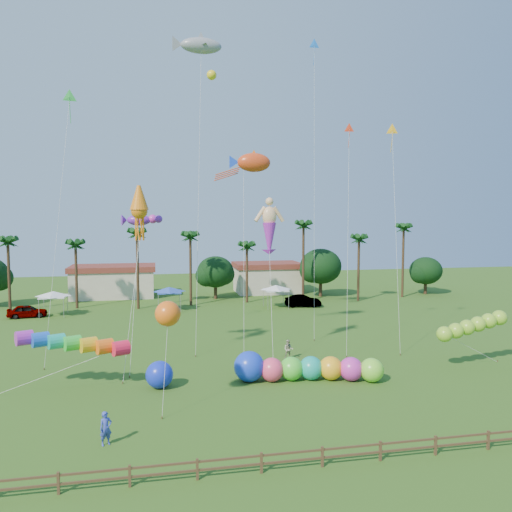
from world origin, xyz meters
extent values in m
plane|color=#285116|center=(0.00, 0.00, 0.00)|extent=(160.00, 160.00, 0.00)
cylinder|color=#3A2819|center=(-26.00, 40.00, 4.50)|extent=(0.36, 0.36, 9.00)
cylinder|color=#3A2819|center=(-18.00, 41.00, 4.25)|extent=(0.36, 0.36, 8.50)
cylinder|color=#3A2819|center=(-10.00, 39.00, 5.00)|extent=(0.36, 0.36, 10.00)
cylinder|color=#3A2819|center=(-3.00, 40.00, 4.75)|extent=(0.36, 0.36, 9.50)
cylinder|color=#3A2819|center=(5.00, 41.00, 4.00)|extent=(0.36, 0.36, 8.00)
cylinder|color=#3A2819|center=(13.00, 40.00, 5.50)|extent=(0.36, 0.36, 11.00)
cylinder|color=#3A2819|center=(21.00, 39.00, 4.50)|extent=(0.36, 0.36, 9.00)
cylinder|color=#3A2819|center=(29.00, 41.00, 5.25)|extent=(0.36, 0.36, 10.50)
sphere|color=#113814|center=(1.00, 45.00, 4.03)|extent=(5.46, 5.46, 5.46)
sphere|color=#113814|center=(17.00, 44.00, 4.65)|extent=(6.30, 6.30, 6.30)
sphere|color=#113814|center=(34.00, 43.00, 3.72)|extent=(5.04, 5.04, 5.04)
cube|color=beige|center=(-14.00, 50.00, 2.00)|extent=(12.00, 7.00, 4.00)
cube|color=beige|center=(10.00, 50.00, 2.00)|extent=(10.00, 7.00, 4.00)
pyramid|color=white|center=(-20.00, 36.00, 2.75)|extent=(3.00, 3.00, 0.60)
pyramid|color=blue|center=(-6.00, 37.00, 2.75)|extent=(3.00, 3.00, 0.60)
pyramid|color=white|center=(8.00, 36.00, 2.75)|extent=(3.00, 3.00, 0.60)
cube|color=brown|center=(-12.00, -6.00, 0.50)|extent=(0.12, 0.12, 1.00)
cube|color=brown|center=(-9.00, -6.00, 0.50)|extent=(0.12, 0.12, 1.00)
cube|color=brown|center=(-6.00, -6.00, 0.50)|extent=(0.12, 0.12, 1.00)
cube|color=brown|center=(-3.00, -6.00, 0.50)|extent=(0.12, 0.12, 1.00)
cube|color=brown|center=(0.00, -6.00, 0.50)|extent=(0.12, 0.12, 1.00)
cube|color=brown|center=(3.00, -6.00, 0.50)|extent=(0.12, 0.12, 1.00)
cube|color=brown|center=(6.00, -6.00, 0.50)|extent=(0.12, 0.12, 1.00)
cube|color=brown|center=(9.00, -6.00, 0.50)|extent=(0.12, 0.12, 1.00)
cube|color=brown|center=(0.00, -6.00, 0.85)|extent=(36.00, 0.08, 0.10)
cube|color=brown|center=(0.00, -6.00, 0.45)|extent=(36.00, 0.08, 0.10)
imported|color=#4C4C54|center=(-22.93, 35.64, 0.77)|extent=(4.71, 2.39, 1.54)
imported|color=#4C4C54|center=(11.75, 35.93, 0.80)|extent=(5.09, 2.55, 1.60)
imported|color=#3545B9|center=(-10.43, -1.50, 0.90)|extent=(0.78, 0.67, 1.80)
imported|color=#9F9F85|center=(3.24, 12.10, 0.83)|extent=(0.99, 0.89, 1.66)
sphere|color=#FF436E|center=(0.52, 6.75, 0.88)|extent=(1.75, 1.75, 1.75)
sphere|color=#4AD832|center=(2.00, 6.71, 0.88)|extent=(1.75, 1.75, 1.75)
sphere|color=#17A796|center=(3.46, 6.56, 0.88)|extent=(1.75, 1.75, 1.75)
sphere|color=#FFAD1A|center=(4.88, 6.23, 0.88)|extent=(1.75, 1.75, 1.75)
sphere|color=#D532B4|center=(6.27, 5.74, 0.88)|extent=(1.75, 1.75, 1.75)
sphere|color=#7DE733|center=(7.66, 5.20, 0.88)|extent=(1.75, 1.75, 1.75)
sphere|color=blue|center=(-1.11, 7.07, 1.12)|extent=(2.63, 2.63, 2.24)
sphere|color=#182ED8|center=(-7.57, 6.93, 0.96)|extent=(1.92, 1.92, 1.92)
cylinder|color=#F01A41|center=(-12.11, 7.20, 2.93)|extent=(7.66, 3.01, 1.04)
cylinder|color=silver|center=(-14.39, 7.39, 1.46)|extent=(8.41, 0.41, 2.95)
ellipsoid|color=#8CCA2C|center=(14.50, 6.82, 2.85)|extent=(6.74, 2.90, 1.45)
cylinder|color=silver|center=(17.29, 7.31, 1.42)|extent=(5.61, 1.00, 2.87)
cylinder|color=brown|center=(20.09, 7.80, 0.08)|extent=(0.08, 0.08, 0.16)
sphere|color=orange|center=(-7.03, 2.52, 6.12)|extent=(1.80, 1.80, 1.57)
cylinder|color=silver|center=(-7.26, 1.95, 3.06)|extent=(0.49, 1.18, 6.13)
cylinder|color=brown|center=(-7.49, 1.37, 0.08)|extent=(0.08, 0.08, 0.16)
cylinder|color=silver|center=(1.49, 11.04, 5.47)|extent=(0.82, 4.98, 10.95)
cylinder|color=brown|center=(1.09, 8.56, 0.08)|extent=(0.08, 0.08, 0.16)
ellipsoid|color=red|center=(1.52, 18.45, 17.18)|extent=(4.88, 2.01, 1.98)
cylinder|color=silver|center=(0.56, 15.83, 8.59)|extent=(1.95, 5.27, 17.18)
cylinder|color=brown|center=(-0.40, 13.21, 0.08)|extent=(0.08, 0.08, 0.16)
ellipsoid|color=gray|center=(-3.16, 20.61, 28.27)|extent=(5.39, 2.43, 1.86)
cylinder|color=silver|center=(-3.80, 17.48, 14.13)|extent=(1.31, 6.29, 28.27)
cylinder|color=brown|center=(-4.44, 14.35, 0.08)|extent=(0.08, 0.08, 0.16)
cone|color=orange|center=(-8.91, 12.43, 12.53)|extent=(1.85, 1.85, 4.17)
cylinder|color=silver|center=(-9.54, 10.38, 6.26)|extent=(1.29, 4.13, 12.54)
cylinder|color=brown|center=(-10.17, 8.33, 0.08)|extent=(0.08, 0.08, 0.16)
ellipsoid|color=purple|center=(-9.01, 14.69, 11.79)|extent=(3.79, 2.83, 1.31)
cylinder|color=silver|center=(-9.38, 12.20, 5.89)|extent=(0.77, 5.01, 11.80)
cylinder|color=brown|center=(-9.75, 9.71, 0.08)|extent=(0.08, 0.08, 0.16)
cone|color=red|center=(10.16, 16.38, 20.26)|extent=(1.08, 0.36, 1.06)
cylinder|color=silver|center=(9.21, 13.97, 10.13)|extent=(1.92, 4.84, 20.27)
cylinder|color=brown|center=(8.26, 11.57, 0.08)|extent=(0.08, 0.08, 0.16)
cone|color=gold|center=(14.33, 16.09, 20.22)|extent=(1.27, 0.60, 1.24)
cylinder|color=silver|center=(13.72, 13.67, 10.11)|extent=(1.25, 4.87, 20.23)
cylinder|color=brown|center=(13.12, 11.25, 0.08)|extent=(0.08, 0.08, 0.16)
cone|color=green|center=(-14.67, 17.61, 22.26)|extent=(1.35, 0.53, 1.32)
cylinder|color=silver|center=(-15.57, 15.34, 11.13)|extent=(1.83, 4.57, 22.27)
cylinder|color=brown|center=(-16.47, 13.07, 0.08)|extent=(0.08, 0.08, 0.16)
cone|color=blue|center=(8.60, 22.27, 29.72)|extent=(1.22, 0.25, 1.22)
cylinder|color=silver|center=(7.99, 20.00, 14.86)|extent=(1.26, 4.58, 29.72)
cylinder|color=brown|center=(7.37, 17.73, 0.08)|extent=(0.08, 0.08, 0.16)
camera|label=1|loc=(-7.76, -28.06, 11.95)|focal=35.00mm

